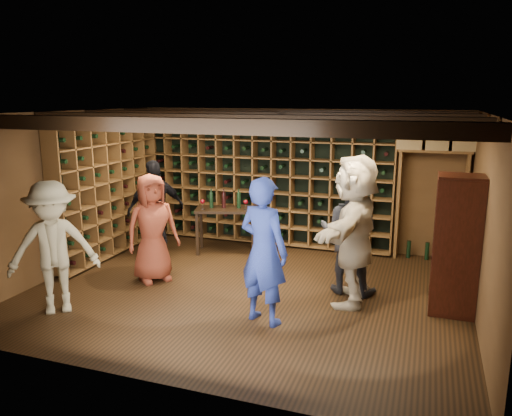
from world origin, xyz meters
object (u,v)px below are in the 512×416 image
(tasting_table, at_px, (226,213))
(display_cabinet, at_px, (455,248))
(man_blue_shirt, at_px, (264,251))
(man_grey_suit, at_px, (349,233))
(guest_red_floral, at_px, (152,228))
(guest_woman_black, at_px, (156,209))
(guest_beige, at_px, (354,230))
(guest_khaki, at_px, (53,248))

(tasting_table, bearing_deg, display_cabinet, -37.05)
(man_blue_shirt, distance_m, man_grey_suit, 1.56)
(man_grey_suit, height_order, guest_red_floral, man_grey_suit)
(display_cabinet, height_order, man_grey_suit, display_cabinet)
(display_cabinet, relative_size, guest_red_floral, 1.08)
(guest_woman_black, bearing_deg, guest_beige, 117.44)
(man_blue_shirt, relative_size, guest_red_floral, 1.12)
(man_grey_suit, distance_m, guest_khaki, 3.91)
(man_blue_shirt, xyz_separation_m, guest_woman_black, (-2.52, 1.80, -0.06))
(man_grey_suit, height_order, tasting_table, man_grey_suit)
(man_grey_suit, bearing_deg, man_blue_shirt, 61.46)
(guest_woman_black, bearing_deg, man_grey_suit, 122.65)
(display_cabinet, bearing_deg, guest_beige, -176.45)
(display_cabinet, distance_m, man_grey_suit, 1.40)
(man_blue_shirt, xyz_separation_m, guest_red_floral, (-2.01, 0.81, -0.10))
(man_blue_shirt, bearing_deg, display_cabinet, -135.80)
(guest_woman_black, bearing_deg, display_cabinet, 121.85)
(man_blue_shirt, height_order, guest_beige, guest_beige)
(guest_woman_black, xyz_separation_m, tasting_table, (1.01, 0.64, -0.13))
(guest_beige, distance_m, tasting_table, 2.86)
(man_grey_suit, bearing_deg, tasting_table, -22.79)
(guest_woman_black, relative_size, guest_khaki, 0.99)
(guest_red_floral, distance_m, tasting_table, 1.71)
(man_blue_shirt, xyz_separation_m, man_grey_suit, (0.81, 1.32, -0.04))
(display_cabinet, relative_size, guest_beige, 0.88)
(guest_woman_black, bearing_deg, tasting_table, 163.28)
(display_cabinet, height_order, guest_beige, guest_beige)
(guest_red_floral, bearing_deg, man_blue_shirt, -73.77)
(guest_red_floral, height_order, guest_beige, guest_beige)
(display_cabinet, relative_size, man_blue_shirt, 0.97)
(display_cabinet, distance_m, tasting_table, 3.95)
(guest_beige, xyz_separation_m, tasting_table, (-2.44, 1.47, -0.28))
(guest_woman_black, xyz_separation_m, guest_khaki, (-0.07, -2.39, 0.01))
(man_blue_shirt, height_order, tasting_table, man_blue_shirt)
(guest_red_floral, height_order, guest_khaki, guest_khaki)
(display_cabinet, xyz_separation_m, guest_woman_black, (-4.71, 0.74, -0.02))
(man_grey_suit, bearing_deg, guest_red_floral, 13.27)
(display_cabinet, distance_m, guest_beige, 1.27)
(guest_beige, bearing_deg, guest_red_floral, -82.31)
(man_grey_suit, bearing_deg, guest_beige, 112.05)
(display_cabinet, relative_size, guest_khaki, 1.03)
(display_cabinet, xyz_separation_m, man_blue_shirt, (-2.19, -1.06, 0.05))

